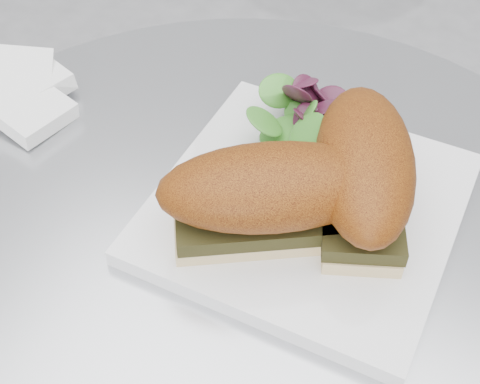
# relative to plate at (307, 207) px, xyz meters

# --- Properties ---
(plate) EXTENTS (0.26, 0.26, 0.02)m
(plate) POSITION_rel_plate_xyz_m (0.00, 0.00, 0.00)
(plate) COLOR white
(plate) RESTS_ON table
(sandwich_left) EXTENTS (0.20, 0.16, 0.08)m
(sandwich_left) POSITION_rel_plate_xyz_m (-0.02, -0.04, 0.05)
(sandwich_left) COLOR #D4BD85
(sandwich_left) RESTS_ON plate
(sandwich_right) EXTENTS (0.14, 0.19, 0.08)m
(sandwich_right) POSITION_rel_plate_xyz_m (0.04, 0.01, 0.05)
(sandwich_right) COLOR #D4BD85
(sandwich_right) RESTS_ON plate
(salad) EXTENTS (0.10, 0.10, 0.05)m
(salad) POSITION_rel_plate_xyz_m (-0.03, 0.07, 0.03)
(salad) COLOR #488F2E
(salad) RESTS_ON plate
(napkin) EXTENTS (0.14, 0.14, 0.02)m
(napkin) POSITION_rel_plate_xyz_m (-0.31, 0.01, 0.00)
(napkin) COLOR white
(napkin) RESTS_ON table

